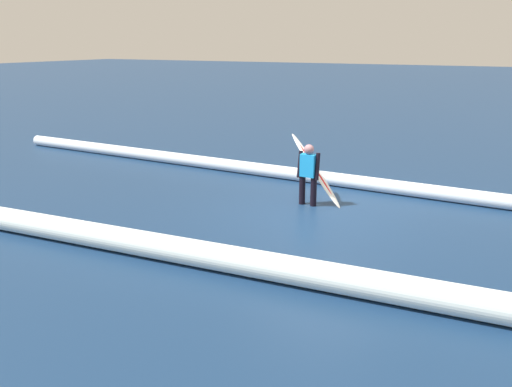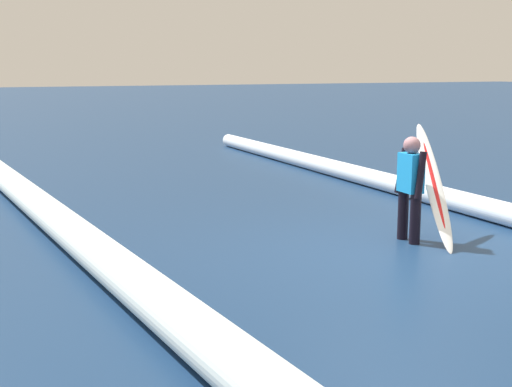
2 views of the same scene
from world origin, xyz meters
The scene contains 5 objects.
ground_plane centered at (0.00, 0.00, 0.00)m, with size 150.76×150.76×0.00m, color navy.
surfer centered at (0.46, -0.52, 0.77)m, with size 0.52×0.22×1.37m.
surfboard centered at (0.43, -0.88, 0.73)m, with size 1.53×0.78×1.49m.
wave_crest_foreground centered at (1.35, -2.38, 0.17)m, with size 0.34×0.34×20.49m, color white.
wave_crest_midground centered at (1.21, 3.46, 0.22)m, with size 0.44×0.44×18.04m, color white.
Camera 2 is at (-6.61, 5.00, 2.24)m, focal length 48.57 mm.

